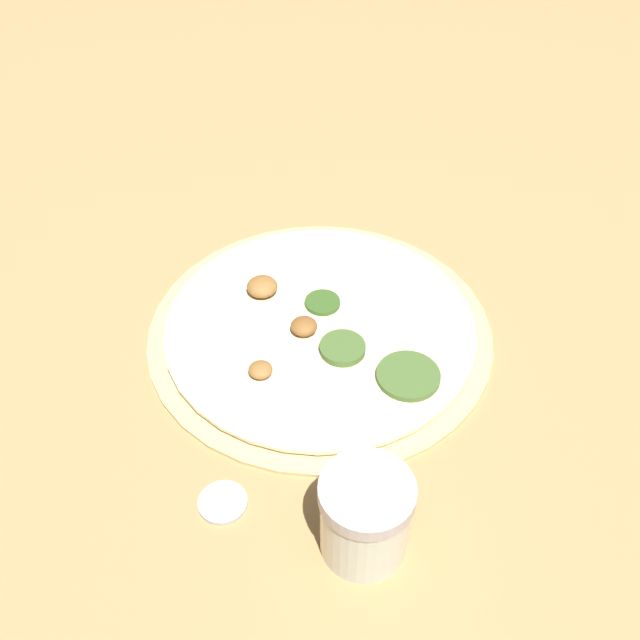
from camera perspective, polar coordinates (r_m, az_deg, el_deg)
name	(u,v)px	position (r m, az deg, el deg)	size (l,w,h in m)	color
ground_plane	(320,333)	(0.70, 0.00, -0.98)	(3.00, 3.00, 0.00)	tan
pizza	(320,329)	(0.70, 0.04, -0.71)	(0.32, 0.32, 0.03)	#D6B77A
spice_jar	(365,517)	(0.54, 3.46, -14.72)	(0.07, 0.07, 0.07)	silver
loose_cap	(223,501)	(0.59, -7.44, -13.52)	(0.04, 0.04, 0.01)	#B2B2B7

